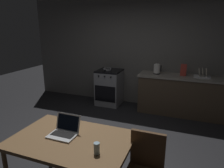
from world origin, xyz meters
name	(u,v)px	position (x,y,z in m)	size (l,w,h in m)	color
ground_plane	(98,147)	(0.00, 0.00, 0.00)	(12.00, 12.00, 0.00)	black
back_wall	(147,51)	(0.30, 2.32, 1.38)	(6.40, 0.10, 2.76)	slate
kitchen_counter	(186,95)	(1.31, 1.97, 0.45)	(2.16, 0.64, 0.91)	#4C3D2D
stove_oven	(109,87)	(-0.57, 1.96, 0.45)	(0.60, 0.62, 0.91)	gray
dining_table	(72,143)	(0.14, -1.00, 0.67)	(1.37, 0.90, 0.74)	brown
chair	(145,168)	(0.99, -0.91, 0.51)	(0.40, 0.40, 0.89)	#4C331E
laptop	(64,131)	(0.02, -0.95, 0.78)	(0.32, 0.28, 0.22)	silver
electric_kettle	(157,69)	(0.63, 1.97, 1.02)	(0.18, 0.16, 0.24)	black
frying_pan	(107,69)	(-0.62, 1.94, 0.93)	(0.22, 0.40, 0.05)	gray
drinking_glass	(97,148)	(0.54, -1.15, 0.80)	(0.06, 0.06, 0.12)	#99B7C6
cereal_box	(183,70)	(1.21, 1.99, 1.04)	(0.13, 0.05, 0.26)	#B2382D
dish_rack	(202,75)	(1.61, 1.97, 0.95)	(0.34, 0.26, 0.21)	silver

